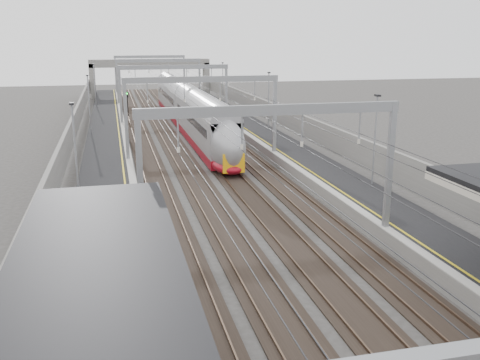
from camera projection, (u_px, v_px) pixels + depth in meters
platform_left at (107, 158)px, 46.71m from camera, size 4.00×120.00×1.00m
platform_right at (282, 149)px, 50.32m from camera, size 4.00×120.00×1.00m
tracks at (198, 158)px, 48.63m from camera, size 11.40×140.00×0.20m
overhead_line at (186, 85)px, 53.28m from camera, size 13.00×140.00×6.60m
overbridge at (150, 68)px, 98.97m from camera, size 22.00×2.20×6.90m
wall_left at (68, 147)px, 45.71m from camera, size 0.30×120.00×3.20m
wall_right at (314, 136)px, 50.76m from camera, size 0.30×120.00×3.20m
train at (190, 113)px, 62.51m from camera, size 2.72×49.61×4.31m
signal_green at (127, 100)px, 73.91m from camera, size 0.32×0.32×3.48m
signal_red_near at (196, 104)px, 68.43m from camera, size 0.32×0.32×3.48m
signal_red_far at (199, 95)px, 79.91m from camera, size 0.32×0.32×3.48m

